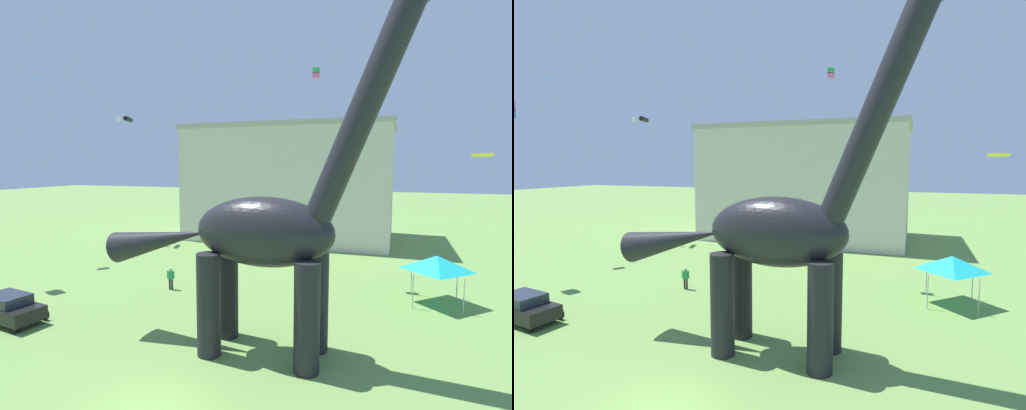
# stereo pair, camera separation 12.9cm
# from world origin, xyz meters

# --- Properties ---
(dinosaur_sculpture) EXTENTS (14.69, 3.11, 15.36)m
(dinosaur_sculpture) POSITION_xyz_m (2.19, 5.71, 5.55)
(dinosaur_sculpture) COLOR black
(dinosaur_sculpture) RESTS_ON ground_plane
(parked_sedan_left) EXTENTS (4.40, 2.33, 1.55)m
(parked_sedan_left) POSITION_xyz_m (-11.83, 4.28, 0.81)
(parked_sedan_left) COLOR black
(parked_sedan_left) RESTS_ON ground_plane
(person_vendor_side) EXTENTS (0.57, 0.25, 1.52)m
(person_vendor_side) POSITION_xyz_m (-6.58, 12.13, 0.92)
(person_vendor_side) COLOR black
(person_vendor_side) RESTS_ON ground_plane
(festival_canopy_tent) EXTENTS (3.15, 3.15, 3.00)m
(festival_canopy_tent) POSITION_xyz_m (10.19, 15.23, 2.54)
(festival_canopy_tent) COLOR #B2B2B7
(festival_canopy_tent) RESTS_ON ground_plane
(kite_near_low) EXTENTS (0.52, 0.52, 0.67)m
(kite_near_low) POSITION_xyz_m (2.14, 17.50, 14.87)
(kite_near_low) COLOR green
(kite_high_right) EXTENTS (1.63, 1.28, 0.26)m
(kite_high_right) POSITION_xyz_m (13.94, 24.36, 9.25)
(kite_high_right) COLOR yellow
(kite_trailing) EXTENTS (1.12, 1.16, 0.17)m
(kite_trailing) POSITION_xyz_m (-21.99, 15.67, 15.89)
(kite_trailing) COLOR #287AE5
(kite_far_left) EXTENTS (1.78, 1.85, 0.52)m
(kite_far_left) POSITION_xyz_m (-19.96, 25.18, 13.39)
(kite_far_left) COLOR black
(background_building_block) EXTENTS (22.81, 13.77, 12.92)m
(background_building_block) POSITION_xyz_m (-3.89, 34.38, 6.47)
(background_building_block) COLOR beige
(background_building_block) RESTS_ON ground_plane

